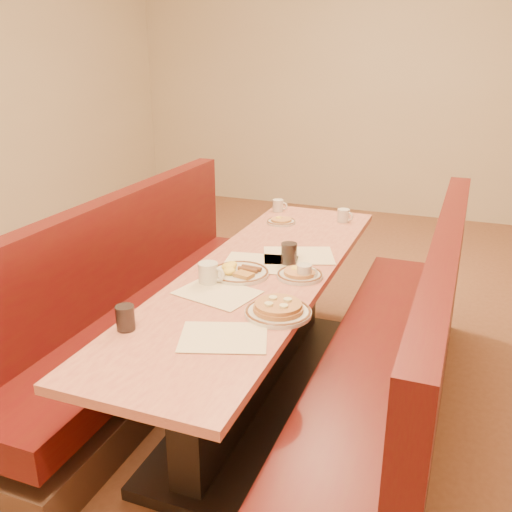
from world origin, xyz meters
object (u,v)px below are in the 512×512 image
(soda_tumbler_near, at_px, (125,318))
(booth_right, at_px, (398,364))
(coffee_mug_a, at_px, (305,272))
(coffee_mug_b, at_px, (209,273))
(pancake_plate, at_px, (278,310))
(soda_tumbler_mid, at_px, (289,254))
(diner_table, at_px, (259,336))
(eggs_plate, at_px, (239,272))
(coffee_mug_d, at_px, (278,205))
(booth_left, at_px, (141,316))
(coffee_mug_c, at_px, (344,215))

(soda_tumbler_near, bearing_deg, booth_right, 37.96)
(coffee_mug_a, bearing_deg, coffee_mug_b, -161.45)
(booth_right, height_order, soda_tumbler_near, booth_right)
(booth_right, relative_size, pancake_plate, 8.66)
(soda_tumbler_near, distance_m, soda_tumbler_mid, 1.02)
(soda_tumbler_mid, bearing_deg, diner_table, -125.25)
(soda_tumbler_near, bearing_deg, diner_table, 70.48)
(coffee_mug_b, bearing_deg, coffee_mug_a, 27.57)
(coffee_mug_b, bearing_deg, soda_tumbler_near, -99.64)
(eggs_plate, height_order, coffee_mug_a, coffee_mug_a)
(booth_right, distance_m, coffee_mug_b, 1.03)
(coffee_mug_a, xyz_separation_m, coffee_mug_b, (-0.42, -0.21, 0.01))
(coffee_mug_b, relative_size, soda_tumbler_mid, 1.17)
(booth_right, height_order, coffee_mug_a, booth_right)
(pancake_plate, bearing_deg, coffee_mug_b, 154.14)
(coffee_mug_d, relative_size, soda_tumbler_mid, 0.93)
(coffee_mug_d, bearing_deg, pancake_plate, -69.20)
(coffee_mug_a, bearing_deg, booth_left, 170.89)
(booth_left, bearing_deg, pancake_plate, -23.94)
(booth_left, xyz_separation_m, coffee_mug_b, (0.56, -0.23, 0.44))
(booth_right, bearing_deg, diner_table, 180.00)
(coffee_mug_b, bearing_deg, soda_tumbler_mid, 55.02)
(booth_left, bearing_deg, coffee_mug_a, -1.30)
(coffee_mug_a, height_order, soda_tumbler_near, soda_tumbler_near)
(eggs_plate, xyz_separation_m, soda_tumbler_near, (-0.20, -0.70, 0.03))
(booth_right, distance_m, eggs_plate, 0.91)
(booth_right, xyz_separation_m, soda_tumbler_mid, (-0.62, 0.15, 0.45))
(eggs_plate, relative_size, coffee_mug_a, 2.85)
(pancake_plate, bearing_deg, coffee_mug_a, 90.66)
(coffee_mug_c, bearing_deg, coffee_mug_a, -70.63)
(booth_left, xyz_separation_m, eggs_plate, (0.65, -0.09, 0.41))
(booth_left, relative_size, booth_right, 1.00)
(diner_table, xyz_separation_m, coffee_mug_c, (0.20, 1.01, 0.42))
(pancake_plate, height_order, coffee_mug_a, coffee_mug_a)
(booth_right, xyz_separation_m, coffee_mug_c, (-0.53, 1.01, 0.43))
(booth_right, xyz_separation_m, coffee_mug_a, (-0.48, -0.02, 0.43))
(booth_left, height_order, pancake_plate, booth_left)
(diner_table, xyz_separation_m, coffee_mug_a, (0.25, -0.02, 0.42))
(eggs_plate, bearing_deg, coffee_mug_a, 11.10)
(eggs_plate, xyz_separation_m, soda_tumbler_mid, (0.19, 0.24, 0.04))
(booth_right, bearing_deg, eggs_plate, -173.92)
(diner_table, distance_m, booth_right, 0.73)
(coffee_mug_a, distance_m, coffee_mug_d, 1.24)
(coffee_mug_c, bearing_deg, eggs_plate, -87.43)
(coffee_mug_d, bearing_deg, diner_table, -74.10)
(diner_table, bearing_deg, soda_tumbler_mid, 54.75)
(pancake_plate, height_order, eggs_plate, pancake_plate)
(diner_table, xyz_separation_m, soda_tumbler_near, (-0.28, -0.79, 0.43))
(pancake_plate, distance_m, coffee_mug_b, 0.47)
(coffee_mug_c, relative_size, coffee_mug_d, 1.02)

